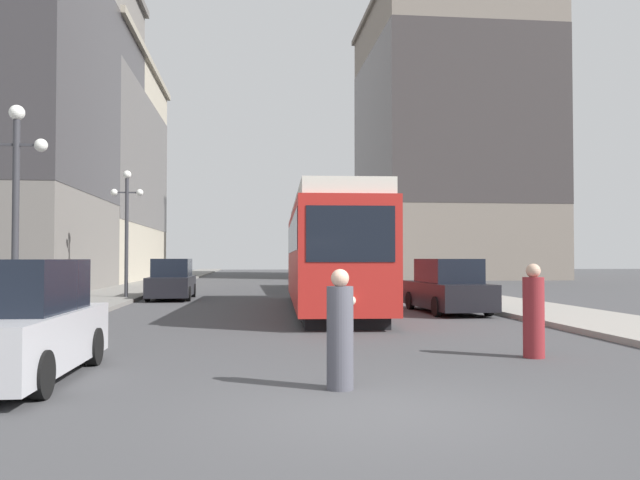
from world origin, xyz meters
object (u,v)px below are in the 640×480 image
object	(u,v)px
transit_bus	(350,256)
parked_car_left_mid	(172,280)
pedestrian_crossing_near	(340,333)
pedestrian_crossing_far	(534,314)
streetcar	(328,251)
parked_car_right_far	(447,288)
lamp_post_left_near	(16,181)
parked_car_left_near	(14,324)
lamp_post_left_far	(127,214)

from	to	relation	value
transit_bus	parked_car_left_mid	xyz separation A→B (m)	(-9.13, -6.58, -1.10)
pedestrian_crossing_near	pedestrian_crossing_far	xyz separation A→B (m)	(3.96, 2.50, 0.02)
streetcar	parked_car_left_mid	xyz separation A→B (m)	(-6.28, 6.90, -1.26)
streetcar	pedestrian_crossing_near	world-z (taller)	streetcar
parked_car_left_mid	pedestrian_crossing_near	xyz separation A→B (m)	(4.80, -20.76, -0.06)
parked_car_right_far	lamp_post_left_near	size ratio (longest dim) A/B	0.92
transit_bus	parked_car_left_mid	size ratio (longest dim) A/B	2.60
parked_car_right_far	pedestrian_crossing_far	xyz separation A→B (m)	(-1.40, -9.91, -0.03)
lamp_post_left_near	streetcar	bearing A→B (deg)	41.40
parked_car_left_mid	lamp_post_left_near	size ratio (longest dim) A/B	0.93
streetcar	pedestrian_crossing_far	distance (m)	11.70
streetcar	pedestrian_crossing_far	xyz separation A→B (m)	(2.48, -11.36, -1.29)
parked_car_right_far	transit_bus	bearing A→B (deg)	-88.44
parked_car_left_mid	parked_car_right_far	xyz separation A→B (m)	(10.16, -8.35, -0.00)
pedestrian_crossing_far	parked_car_right_far	bearing A→B (deg)	33.54
transit_bus	pedestrian_crossing_far	xyz separation A→B (m)	(-0.38, -24.85, -1.14)
parked_car_left_near	lamp_post_left_far	xyz separation A→B (m)	(-1.90, 19.02, 2.95)
streetcar	pedestrian_crossing_near	size ratio (longest dim) A/B	8.57
pedestrian_crossing_far	lamp_post_left_near	world-z (taller)	lamp_post_left_near
streetcar	lamp_post_left_near	size ratio (longest dim) A/B	2.74
pedestrian_crossing_far	lamp_post_left_far	world-z (taller)	lamp_post_left_far
parked_car_right_far	lamp_post_left_far	size ratio (longest dim) A/B	0.87
parked_car_left_mid	pedestrian_crossing_far	distance (m)	20.25
pedestrian_crossing_near	lamp_post_left_near	size ratio (longest dim) A/B	0.32
parked_car_left_near	pedestrian_crossing_near	bearing A→B (deg)	-12.96
lamp_post_left_far	streetcar	bearing A→B (deg)	-37.70
parked_car_left_near	parked_car_right_far	xyz separation A→B (m)	(10.15, 11.25, 0.00)
transit_bus	lamp_post_left_far	bearing A→B (deg)	-147.81
parked_car_left_near	lamp_post_left_near	size ratio (longest dim) A/B	0.84
parked_car_left_near	lamp_post_left_far	size ratio (longest dim) A/B	0.79
parked_car_left_mid	lamp_post_left_far	world-z (taller)	lamp_post_left_far
streetcar	parked_car_left_mid	size ratio (longest dim) A/B	2.93
parked_car_right_far	lamp_post_left_far	distance (m)	14.64
streetcar	parked_car_left_near	world-z (taller)	streetcar
streetcar	parked_car_left_near	size ratio (longest dim) A/B	3.27
transit_bus	lamp_post_left_far	distance (m)	13.28
parked_car_left_near	lamp_post_left_near	world-z (taller)	lamp_post_left_near
lamp_post_left_far	parked_car_right_far	bearing A→B (deg)	-32.81
transit_bus	parked_car_left_near	xyz separation A→B (m)	(-9.13, -26.19, -1.10)
pedestrian_crossing_near	lamp_post_left_near	bearing A→B (deg)	-96.30
parked_car_left_near	pedestrian_crossing_near	xyz separation A→B (m)	(4.79, -1.16, -0.06)
lamp_post_left_near	lamp_post_left_far	size ratio (longest dim) A/B	0.95
streetcar	lamp_post_left_far	bearing A→B (deg)	144.62
transit_bus	streetcar	bearing A→B (deg)	-102.77
streetcar	parked_car_left_mid	bearing A→B (deg)	134.61
parked_car_left_near	parked_car_left_mid	bearing A→B (deg)	90.67
streetcar	transit_bus	bearing A→B (deg)	80.36
lamp_post_left_near	lamp_post_left_far	bearing A→B (deg)	90.00
transit_bus	pedestrian_crossing_near	size ratio (longest dim) A/B	7.58
parked_car_left_near	lamp_post_left_near	xyz separation A→B (m)	(-1.90, 5.50, 2.78)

